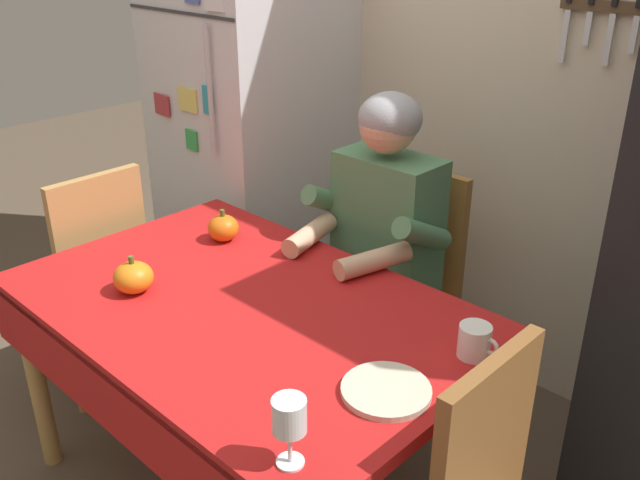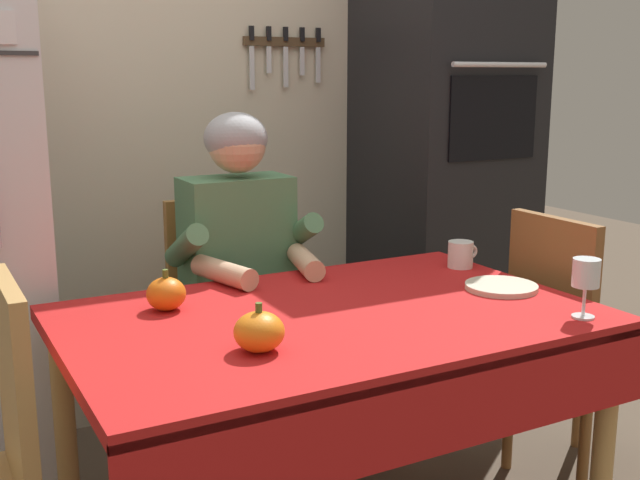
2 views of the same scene
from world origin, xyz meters
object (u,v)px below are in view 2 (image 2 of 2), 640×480
(wine_glass, at_px, (586,275))
(pumpkin_large, at_px, (166,294))
(wall_oven, at_px, (444,150))
(chair_behind_person, at_px, (225,317))
(seated_person, at_px, (245,267))
(coffee_mug, at_px, (461,254))
(serving_tray, at_px, (501,287))
(chair_right_side, at_px, (570,340))
(dining_table, at_px, (334,344))
(pumpkin_medium, at_px, (259,332))

(wine_glass, distance_m, pumpkin_large, 1.11)
(wall_oven, bearing_deg, chair_behind_person, -172.95)
(seated_person, xyz_separation_m, coffee_mug, (0.62, -0.35, 0.05))
(wall_oven, height_order, seated_person, wall_oven)
(serving_tray, bearing_deg, pumpkin_large, 163.80)
(wall_oven, distance_m, wine_glass, 1.36)
(wall_oven, xyz_separation_m, chair_right_side, (-0.15, -0.90, -0.54))
(wall_oven, height_order, chair_right_side, wall_oven)
(chair_right_side, height_order, coffee_mug, chair_right_side)
(wall_oven, bearing_deg, wine_glass, -111.32)
(coffee_mug, bearing_deg, chair_behind_person, 139.07)
(dining_table, relative_size, pumpkin_medium, 11.84)
(pumpkin_medium, bearing_deg, chair_right_side, 8.55)
(chair_right_side, relative_size, coffee_mug, 8.43)
(dining_table, distance_m, wine_glass, 0.68)
(chair_behind_person, xyz_separation_m, pumpkin_large, (-0.38, -0.54, 0.27))
(chair_behind_person, bearing_deg, chair_right_side, -40.57)
(coffee_mug, bearing_deg, wine_glass, -95.97)
(seated_person, bearing_deg, wine_glass, -59.05)
(serving_tray, bearing_deg, seated_person, 131.84)
(wall_oven, relative_size, serving_tray, 9.83)
(chair_right_side, distance_m, serving_tray, 0.42)
(chair_right_side, xyz_separation_m, serving_tray, (-0.34, -0.04, 0.24))
(dining_table, xyz_separation_m, seated_person, (-0.00, 0.60, 0.08))
(seated_person, relative_size, chair_right_side, 1.34)
(coffee_mug, distance_m, wine_glass, 0.59)
(coffee_mug, bearing_deg, pumpkin_medium, -155.64)
(chair_behind_person, xyz_separation_m, seated_person, (0.00, -0.19, 0.23))
(wine_glass, bearing_deg, coffee_mug, 84.03)
(seated_person, relative_size, coffee_mug, 11.28)
(dining_table, xyz_separation_m, coffee_mug, (0.62, 0.25, 0.13))
(coffee_mug, xyz_separation_m, serving_tray, (-0.06, -0.27, -0.04))
(chair_behind_person, bearing_deg, serving_tray, -55.49)
(wine_glass, xyz_separation_m, pumpkin_large, (-0.94, 0.59, -0.07))
(seated_person, xyz_separation_m, wine_glass, (0.56, -0.94, 0.12))
(dining_table, distance_m, pumpkin_medium, 0.35)
(pumpkin_large, xyz_separation_m, serving_tray, (0.94, -0.27, -0.04))
(pumpkin_large, relative_size, serving_tray, 0.53)
(chair_behind_person, height_order, serving_tray, chair_behind_person)
(chair_behind_person, xyz_separation_m, coffee_mug, (0.62, -0.54, 0.27))
(dining_table, height_order, pumpkin_medium, pumpkin_medium)
(dining_table, height_order, wine_glass, wine_glass)
(chair_right_side, xyz_separation_m, pumpkin_medium, (-1.19, -0.18, 0.28))
(chair_right_side, xyz_separation_m, pumpkin_large, (-1.28, 0.23, 0.27))
(chair_behind_person, height_order, pumpkin_large, chair_behind_person)
(dining_table, bearing_deg, chair_behind_person, 90.18)
(dining_table, height_order, seated_person, seated_person)
(wall_oven, height_order, wine_glass, wall_oven)
(dining_table, xyz_separation_m, chair_behind_person, (-0.00, 0.79, -0.14))
(wine_glass, bearing_deg, chair_behind_person, 116.52)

